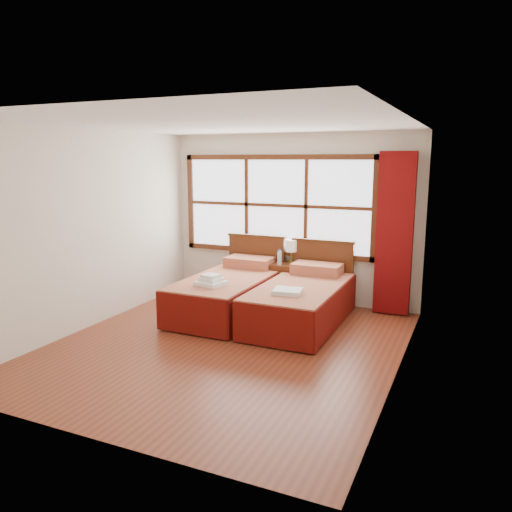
% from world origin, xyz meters
% --- Properties ---
extents(floor, '(4.50, 4.50, 0.00)m').
position_xyz_m(floor, '(0.00, 0.00, 0.00)').
color(floor, brown).
rests_on(floor, ground).
extents(ceiling, '(4.50, 4.50, 0.00)m').
position_xyz_m(ceiling, '(0.00, 0.00, 2.60)').
color(ceiling, white).
rests_on(ceiling, wall_back).
extents(wall_back, '(4.00, 0.00, 4.00)m').
position_xyz_m(wall_back, '(0.00, 2.25, 1.30)').
color(wall_back, silver).
rests_on(wall_back, floor).
extents(wall_left, '(0.00, 4.50, 4.50)m').
position_xyz_m(wall_left, '(-2.00, 0.00, 1.30)').
color(wall_left, silver).
rests_on(wall_left, floor).
extents(wall_right, '(0.00, 4.50, 4.50)m').
position_xyz_m(wall_right, '(2.00, 0.00, 1.30)').
color(wall_right, silver).
rests_on(wall_right, floor).
extents(window, '(3.16, 0.06, 1.56)m').
position_xyz_m(window, '(-0.25, 2.21, 1.50)').
color(window, white).
rests_on(window, wall_back).
extents(curtain, '(0.50, 0.16, 2.30)m').
position_xyz_m(curtain, '(1.60, 2.11, 1.17)').
color(curtain, maroon).
rests_on(curtain, wall_back).
extents(bed_left, '(1.06, 2.08, 1.03)m').
position_xyz_m(bed_left, '(-0.55, 1.20, 0.31)').
color(bed_left, '#43240E').
rests_on(bed_left, floor).
extents(bed_right, '(1.05, 2.07, 1.02)m').
position_xyz_m(bed_right, '(0.55, 1.20, 0.31)').
color(bed_right, '#43240E').
rests_on(bed_right, floor).
extents(nightstand, '(0.47, 0.46, 0.63)m').
position_xyz_m(nightstand, '(-0.00, 1.99, 0.31)').
color(nightstand, '#512611').
rests_on(nightstand, floor).
extents(towels_left, '(0.40, 0.37, 0.15)m').
position_xyz_m(towels_left, '(-0.55, 0.63, 0.61)').
color(towels_left, white).
rests_on(towels_left, bed_left).
extents(towels_right, '(0.40, 0.36, 0.06)m').
position_xyz_m(towels_right, '(0.53, 0.68, 0.57)').
color(towels_right, white).
rests_on(towels_right, bed_right).
extents(lamp, '(0.18, 0.18, 0.36)m').
position_xyz_m(lamp, '(0.05, 2.12, 0.88)').
color(lamp, '#B38E39').
rests_on(lamp, nightstand).
extents(bottle_near, '(0.06, 0.06, 0.23)m').
position_xyz_m(bottle_near, '(-0.07, 1.93, 0.73)').
color(bottle_near, silver).
rests_on(bottle_near, nightstand).
extents(bottle_far, '(0.06, 0.06, 0.24)m').
position_xyz_m(bottle_far, '(-0.06, 1.89, 0.73)').
color(bottle_far, silver).
rests_on(bottle_far, nightstand).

